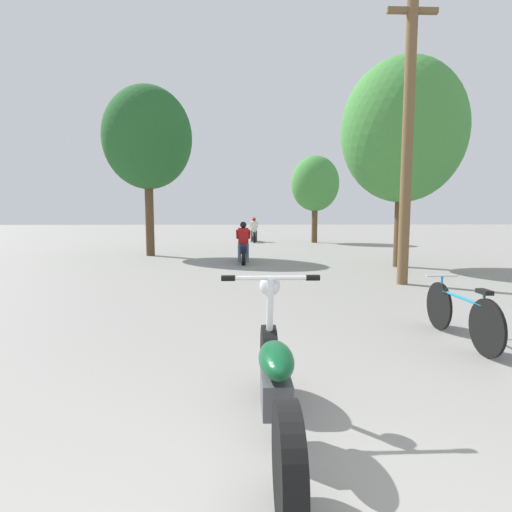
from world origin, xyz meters
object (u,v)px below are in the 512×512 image
object	(u,v)px
utility_pole	(408,134)
motorcycle_rider_far	(254,233)
roadside_tree_right_far	(315,184)
motorcycle_foreground	(276,385)
motorcycle_rider_lead	(243,247)
bicycle_parked	(461,314)
roadside_tree_left	(147,138)
roadside_tree_right_near	(403,131)

from	to	relation	value
utility_pole	motorcycle_rider_far	xyz separation A→B (m)	(-2.95, 14.13, -2.83)
roadside_tree_right_far	motorcycle_foreground	size ratio (longest dim) A/B	2.34
roadside_tree_right_far	motorcycle_rider_lead	distance (m)	10.36
motorcycle_rider_far	bicycle_parked	xyz separation A→B (m)	(2.00, -18.25, -0.17)
motorcycle_foreground	motorcycle_rider_lead	distance (m)	10.59
motorcycle_rider_lead	roadside_tree_left	bearing A→B (deg)	147.65
motorcycle_rider_far	roadside_tree_right_near	bearing A→B (deg)	-69.94
motorcycle_rider_far	bicycle_parked	size ratio (longest dim) A/B	1.13
bicycle_parked	roadside_tree_right_near	bearing A→B (deg)	73.92
roadside_tree_right_near	bicycle_parked	size ratio (longest dim) A/B	3.53
motorcycle_rider_far	bicycle_parked	distance (m)	18.36
bicycle_parked	motorcycle_foreground	bearing A→B (deg)	-139.66
motorcycle_rider_lead	bicycle_parked	bearing A→B (deg)	-72.49
roadside_tree_right_far	motorcycle_foreground	bearing A→B (deg)	-101.18
roadside_tree_left	motorcycle_rider_lead	world-z (taller)	roadside_tree_left
roadside_tree_right_near	bicycle_parked	bearing A→B (deg)	-106.08
roadside_tree_right_near	roadside_tree_left	xyz separation A→B (m)	(-8.31, 3.59, 0.40)
motorcycle_foreground	utility_pole	bearing A→B (deg)	61.09
roadside_tree_right_near	motorcycle_foreground	bearing A→B (deg)	-116.22
motorcycle_foreground	motorcycle_rider_lead	bearing A→B (deg)	90.89
roadside_tree_left	motorcycle_rider_lead	bearing A→B (deg)	-32.35
bicycle_parked	utility_pole	bearing A→B (deg)	77.06
roadside_tree_right_near	roadside_tree_left	bearing A→B (deg)	156.64
motorcycle_foreground	motorcycle_rider_lead	world-z (taller)	motorcycle_rider_lead
motorcycle_rider_far	roadside_tree_left	bearing A→B (deg)	-119.47
roadside_tree_left	bicycle_parked	bearing A→B (deg)	-59.77
roadside_tree_left	motorcycle_rider_far	distance (m)	9.48
roadside_tree_right_far	motorcycle_foreground	world-z (taller)	roadside_tree_right_far
utility_pole	motorcycle_foreground	distance (m)	7.72
utility_pole	bicycle_parked	bearing A→B (deg)	-102.94
utility_pole	roadside_tree_left	world-z (taller)	utility_pole
roadside_tree_right_near	motorcycle_rider_far	size ratio (longest dim) A/B	3.12
motorcycle_rider_lead	bicycle_parked	distance (m)	8.87
motorcycle_foreground	motorcycle_rider_lead	size ratio (longest dim) A/B	0.98
utility_pole	bicycle_parked	world-z (taller)	utility_pole
utility_pole	motorcycle_rider_far	world-z (taller)	utility_pole
roadside_tree_right_near	motorcycle_rider_far	world-z (taller)	roadside_tree_right_near
roadside_tree_left	motorcycle_foreground	xyz separation A→B (m)	(3.75, -12.86, -4.02)
utility_pole	roadside_tree_right_near	size ratio (longest dim) A/B	1.06
motorcycle_rider_lead	motorcycle_rider_far	distance (m)	9.81
motorcycle_rider_lead	roadside_tree_right_far	bearing A→B (deg)	66.01
roadside_tree_right_near	roadside_tree_left	size ratio (longest dim) A/B	0.96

